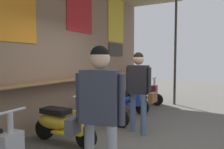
% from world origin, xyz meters
% --- Properties ---
extents(ground_plane, '(26.49, 26.49, 0.00)m').
position_xyz_m(ground_plane, '(0.00, 0.00, 0.00)').
color(ground_plane, '#56544F').
extents(market_stall_facade, '(9.46, 2.23, 3.93)m').
position_xyz_m(market_stall_facade, '(-0.00, 1.90, 2.15)').
color(market_stall_facade, '#7F6651').
rests_on(market_stall_facade, ground_plane).
extents(scooter_yellow, '(0.46, 1.40, 0.97)m').
position_xyz_m(scooter_yellow, '(-0.69, 1.08, 0.39)').
color(scooter_yellow, gold).
rests_on(scooter_yellow, ground_plane).
extents(scooter_orange, '(0.47, 1.40, 0.97)m').
position_xyz_m(scooter_orange, '(0.74, 1.08, 0.39)').
color(scooter_orange, orange).
rests_on(scooter_orange, ground_plane).
extents(scooter_blue, '(0.46, 1.40, 0.97)m').
position_xyz_m(scooter_blue, '(2.09, 1.08, 0.39)').
color(scooter_blue, '#233D9E').
rests_on(scooter_blue, ground_plane).
extents(scooter_maroon, '(0.47, 1.40, 0.97)m').
position_xyz_m(scooter_maroon, '(3.48, 1.08, 0.39)').
color(scooter_maroon, maroon).
rests_on(scooter_maroon, ground_plane).
extents(shopper_with_handbag, '(0.28, 0.68, 1.73)m').
position_xyz_m(shopper_with_handbag, '(0.53, -0.01, 1.06)').
color(shopper_with_handbag, slate).
rests_on(shopper_with_handbag, ground_plane).
extents(shopper_passing, '(0.38, 0.67, 1.73)m').
position_xyz_m(shopper_passing, '(-1.70, -0.41, 1.06)').
color(shopper_passing, '#999EA8').
rests_on(shopper_passing, ground_plane).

